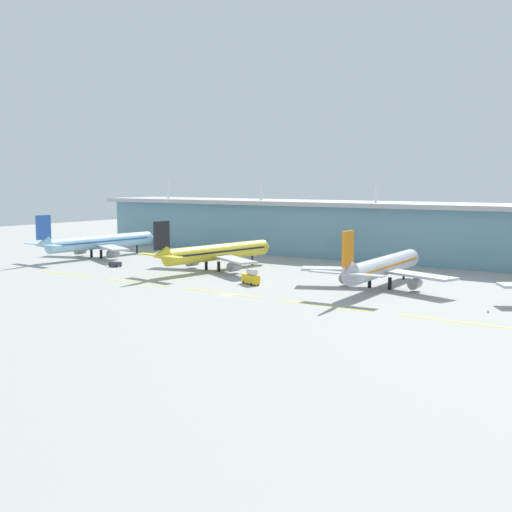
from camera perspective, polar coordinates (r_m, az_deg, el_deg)
ground_plane at (r=187.84m, az=-2.55°, el=-3.34°), size 600.00×600.00×0.00m
terminal_building at (r=276.44m, az=10.73°, el=2.20°), size 288.00×34.00×32.34m
airliner_nearest at (r=284.51m, az=-13.42°, el=1.16°), size 48.71×62.29×18.90m
airliner_near_middle at (r=237.50m, az=-3.54°, el=0.30°), size 48.42×59.12×18.90m
airliner_far_middle at (r=201.76m, az=10.80°, el=-0.91°), size 48.72×60.35×18.90m
taxiway_stripe_west at (r=237.76m, az=-16.16°, el=-1.50°), size 28.00×0.70×0.04m
taxiway_stripe_mid_west at (r=212.64m, az=-10.37°, el=-2.28°), size 28.00×0.70×0.04m
taxiway_stripe_centre at (r=190.31m, az=-3.11°, el=-3.21°), size 28.00×0.70×0.04m
taxiway_stripe_mid_east at (r=171.84m, az=5.90°, el=-4.29°), size 28.00×0.70×0.04m
taxiway_stripe_east at (r=158.60m, az=16.76°, el=-5.45°), size 28.00×0.70×0.04m
pushback_tug at (r=253.38m, az=-12.06°, el=-0.66°), size 4.65×2.96×1.85m
fuel_truck at (r=205.41m, az=-0.43°, el=-1.85°), size 7.63×5.33×4.95m
safety_cone_left_wingtip at (r=171.78m, az=19.40°, el=-4.52°), size 0.56×0.56×0.70m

